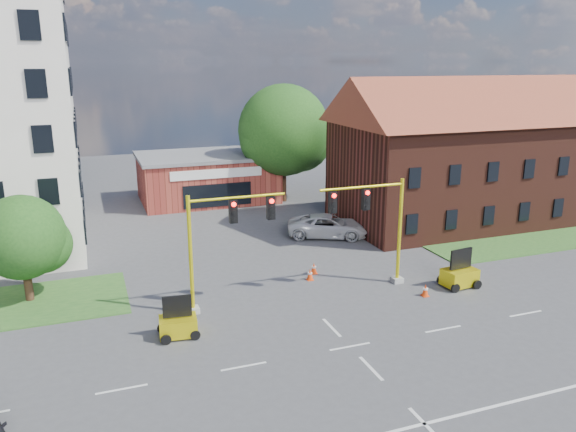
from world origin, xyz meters
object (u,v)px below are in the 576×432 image
Objects in this scene: trailer_west at (178,324)px; trailer_east at (460,275)px; pickup_white at (328,226)px; signal_mast_east at (375,221)px; signal_mast_west at (222,237)px.

trailer_east reaches higher than trailer_west.
trailer_east is at bearing 8.34° from trailer_west.
trailer_east is 0.37× the size of pickup_white.
pickup_white is (1.49, 9.51, -3.10)m from signal_mast_east.
trailer_east is at bearing -7.56° from signal_mast_west.
signal_mast_east is 1.05× the size of pickup_white.
pickup_white is (10.20, 9.51, -3.10)m from signal_mast_west.
signal_mast_east is 5.95m from trailer_east.
signal_mast_west reaches higher than pickup_white.
signal_mast_west is 1.00× the size of signal_mast_east.
signal_mast_east reaches higher than pickup_white.
signal_mast_west is at bearing 180.00° from signal_mast_east.
trailer_east reaches higher than pickup_white.
signal_mast_west is at bearing 46.29° from trailer_west.
signal_mast_west is 4.91m from trailer_west.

